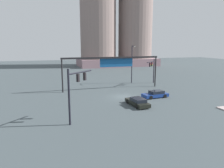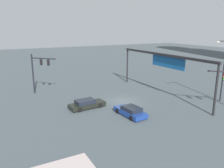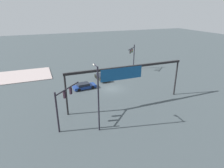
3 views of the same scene
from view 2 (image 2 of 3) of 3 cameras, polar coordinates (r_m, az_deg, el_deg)
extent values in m
plane|color=#404A4D|center=(33.10, 2.96, -4.40)|extent=(192.94, 192.94, 0.00)
cylinder|color=black|center=(38.46, -19.49, 2.44)|extent=(0.24, 0.24, 6.50)
cylinder|color=black|center=(36.77, -17.12, 6.25)|extent=(3.28, 3.12, 0.18)
cube|color=black|center=(37.12, -17.64, 5.33)|extent=(0.41, 0.41, 0.95)
cylinder|color=red|center=(37.21, -17.53, 5.81)|extent=(0.19, 0.18, 0.20)
cylinder|color=orange|center=(37.25, -17.50, 5.36)|extent=(0.19, 0.18, 0.20)
cylinder|color=green|center=(37.29, -17.46, 4.90)|extent=(0.19, 0.18, 0.20)
cube|color=black|center=(36.37, -15.93, 5.28)|extent=(0.41, 0.41, 0.95)
cylinder|color=red|center=(36.46, -15.82, 5.77)|extent=(0.19, 0.18, 0.20)
cylinder|color=orange|center=(36.50, -15.79, 5.31)|extent=(0.19, 0.18, 0.20)
cylinder|color=green|center=(36.54, -15.76, 4.84)|extent=(0.19, 0.18, 0.20)
cube|color=black|center=(31.02, 26.64, 1.71)|extent=(0.41, 0.41, 0.95)
cylinder|color=red|center=(30.81, 26.74, 2.18)|extent=(0.18, 0.18, 0.20)
cylinder|color=orange|center=(30.86, 26.68, 1.64)|extent=(0.18, 0.18, 0.20)
cylinder|color=green|center=(30.92, 26.62, 1.10)|extent=(0.18, 0.18, 0.20)
cylinder|color=black|center=(35.72, 26.55, 2.87)|extent=(0.20, 0.20, 8.91)
cylinder|color=black|center=(34.55, 26.43, 9.78)|extent=(0.21, 1.75, 0.12)
ellipsoid|color=silver|center=(33.88, 25.47, 9.65)|extent=(0.33, 0.62, 0.20)
cylinder|color=black|center=(44.11, 3.93, 4.53)|extent=(0.28, 0.28, 6.34)
cylinder|color=black|center=(29.64, 24.97, -1.57)|extent=(0.28, 0.28, 6.34)
cube|color=black|center=(35.70, 12.66, 7.36)|extent=(20.35, 0.35, 0.35)
cube|color=#144E89|center=(35.16, 13.99, 5.66)|extent=(7.04, 0.08, 1.96)
cube|color=black|center=(30.44, -6.34, -5.30)|extent=(2.26, 4.97, 0.55)
cube|color=black|center=(30.14, -6.86, -4.45)|extent=(1.85, 2.64, 0.50)
cylinder|color=black|center=(31.86, -4.64, -4.57)|extent=(0.27, 0.66, 0.64)
cylinder|color=black|center=(30.40, -3.05, -5.48)|extent=(0.27, 0.66, 0.64)
cylinder|color=black|center=(30.64, -9.60, -5.50)|extent=(0.27, 0.66, 0.64)
cylinder|color=black|center=(29.13, -8.20, -6.51)|extent=(0.27, 0.66, 0.64)
cube|color=navy|center=(27.83, 4.64, -7.15)|extent=(4.69, 2.27, 0.55)
cube|color=black|center=(27.45, 5.01, -6.30)|extent=(2.50, 1.85, 0.50)
cylinder|color=black|center=(28.44, 1.46, -6.88)|extent=(0.66, 0.27, 0.64)
cylinder|color=black|center=(29.42, 4.30, -6.18)|extent=(0.66, 0.27, 0.64)
cylinder|color=black|center=(26.35, 5.00, -8.69)|extent=(0.66, 0.27, 0.64)
cylinder|color=black|center=(27.40, 7.92, -7.86)|extent=(0.66, 0.27, 0.64)
camera|label=1|loc=(43.67, -53.45, 6.67)|focal=34.24mm
camera|label=3|loc=(51.87, 48.23, 14.95)|focal=30.82mm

